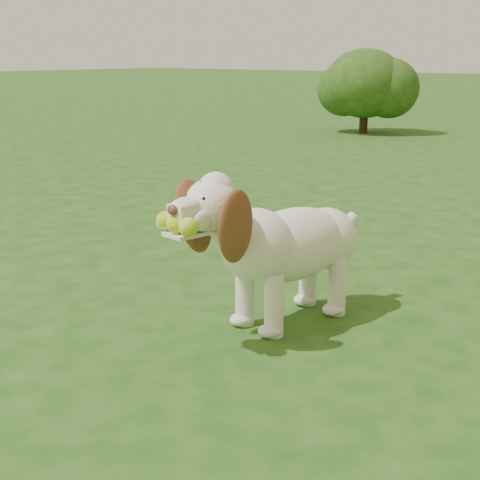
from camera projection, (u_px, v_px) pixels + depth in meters
The scene contains 3 objects.
ground at pixel (269, 338), 3.27m from camera, with size 80.00×80.00×0.00m, color #1A4112.
dog at pixel (278, 240), 3.34m from camera, with size 0.52×1.16×0.76m.
shrub_a at pixel (365, 83), 11.32m from camera, with size 1.24×1.24×1.29m.
Camera 1 is at (1.78, -2.49, 1.24)m, focal length 55.00 mm.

